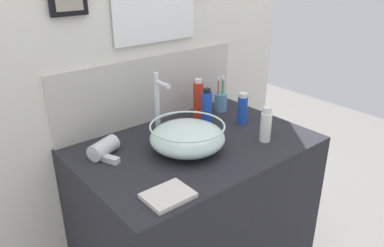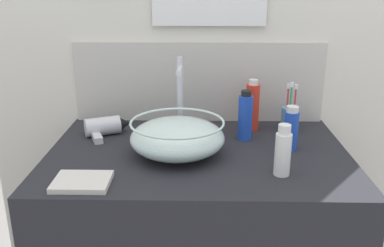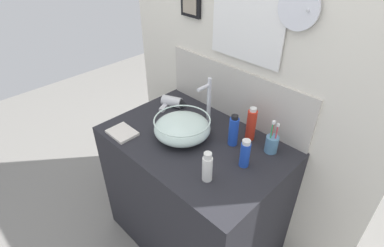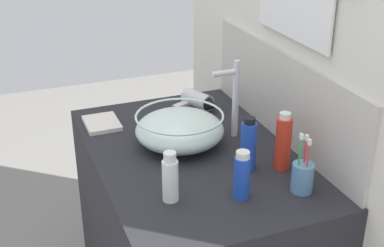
# 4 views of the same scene
# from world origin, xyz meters

# --- Properties ---
(back_panel) EXTENTS (1.75, 0.09, 2.38)m
(back_panel) POSITION_xyz_m (-0.00, 0.37, 1.19)
(back_panel) COLOR silver
(back_panel) RESTS_ON ground
(glass_bowl_sink) EXTENTS (0.31, 0.31, 0.12)m
(glass_bowl_sink) POSITION_xyz_m (-0.07, -0.03, 0.90)
(glass_bowl_sink) COLOR silver
(glass_bowl_sink) RESTS_ON vanity_counter
(faucet) EXTENTS (0.02, 0.10, 0.29)m
(faucet) POSITION_xyz_m (-0.07, 0.18, 1.00)
(faucet) COLOR silver
(faucet) RESTS_ON vanity_counter
(hair_drier) EXTENTS (0.18, 0.17, 0.07)m
(hair_drier) POSITION_xyz_m (-0.34, 0.15, 0.87)
(hair_drier) COLOR silver
(hair_drier) RESTS_ON vanity_counter
(toothbrush_cup) EXTENTS (0.07, 0.07, 0.19)m
(toothbrush_cup) POSITION_xyz_m (0.35, 0.21, 0.89)
(toothbrush_cup) COLOR #598CB2
(toothbrush_cup) RESTS_ON vanity_counter
(soap_dispenser) EXTENTS (0.05, 0.05, 0.15)m
(soap_dispenser) POSITION_xyz_m (0.32, 0.03, 0.92)
(soap_dispenser) COLOR blue
(soap_dispenser) RESTS_ON vanity_counter
(shampoo_bottle) EXTENTS (0.05, 0.05, 0.20)m
(shampoo_bottle) POSITION_xyz_m (0.21, 0.23, 0.94)
(shampoo_bottle) COLOR red
(shampoo_bottle) RESTS_ON vanity_counter
(spray_bottle) EXTENTS (0.05, 0.05, 0.16)m
(spray_bottle) POSITION_xyz_m (0.25, -0.17, 0.92)
(spray_bottle) COLOR white
(spray_bottle) RESTS_ON vanity_counter
(lotion_bottle) EXTENTS (0.05, 0.05, 0.18)m
(lotion_bottle) POSITION_xyz_m (0.17, 0.12, 0.93)
(lotion_bottle) COLOR blue
(lotion_bottle) RESTS_ON vanity_counter
(hand_towel) EXTENTS (0.16, 0.13, 0.02)m
(hand_towel) POSITION_xyz_m (-0.33, -0.25, 0.85)
(hand_towel) COLOR silver
(hand_towel) RESTS_ON vanity_counter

